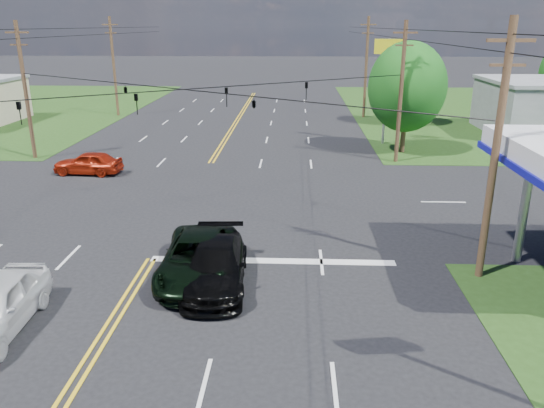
{
  "coord_description": "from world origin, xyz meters",
  "views": [
    {
      "loc": [
        5.84,
        -15.77,
        9.2
      ],
      "look_at": [
        4.9,
        6.0,
        1.8
      ],
      "focal_mm": 35.0,
      "sensor_mm": 36.0,
      "label": 1
    }
  ],
  "objects_px": {
    "pole_se": "(496,151)",
    "pole_ne": "(401,91)",
    "pole_right_far": "(366,66)",
    "pickup_dkgreen": "(198,258)",
    "tree_right_a": "(407,87)",
    "tree_right_b": "(408,80)",
    "suv_black": "(216,265)",
    "pole_left_far": "(114,66)",
    "pole_nw": "(25,89)"
  },
  "relations": [
    {
      "from": "pole_right_far",
      "to": "suv_black",
      "type": "height_order",
      "value": "pole_right_far"
    },
    {
      "from": "suv_black",
      "to": "pole_nw",
      "type": "bearing_deg",
      "value": 126.69
    },
    {
      "from": "pole_se",
      "to": "pole_ne",
      "type": "height_order",
      "value": "same"
    },
    {
      "from": "pole_ne",
      "to": "tree_right_b",
      "type": "bearing_deg",
      "value": 76.87
    },
    {
      "from": "pole_se",
      "to": "tree_right_a",
      "type": "xyz_separation_m",
      "value": [
        1.0,
        21.0,
        -0.05
      ]
    },
    {
      "from": "pickup_dkgreen",
      "to": "tree_right_a",
      "type": "bearing_deg",
      "value": 59.37
    },
    {
      "from": "pole_nw",
      "to": "pole_ne",
      "type": "bearing_deg",
      "value": 0.0
    },
    {
      "from": "pole_left_far",
      "to": "tree_right_b",
      "type": "bearing_deg",
      "value": -7.72
    },
    {
      "from": "pole_left_far",
      "to": "tree_right_a",
      "type": "height_order",
      "value": "pole_left_far"
    },
    {
      "from": "pickup_dkgreen",
      "to": "suv_black",
      "type": "distance_m",
      "value": 0.96
    },
    {
      "from": "pole_nw",
      "to": "pickup_dkgreen",
      "type": "bearing_deg",
      "value": -50.59
    },
    {
      "from": "pole_nw",
      "to": "pole_left_far",
      "type": "xyz_separation_m",
      "value": [
        0.0,
        19.0,
        0.25
      ]
    },
    {
      "from": "pole_ne",
      "to": "pole_se",
      "type": "bearing_deg",
      "value": -90.0
    },
    {
      "from": "pole_nw",
      "to": "pickup_dkgreen",
      "type": "relative_size",
      "value": 1.64
    },
    {
      "from": "tree_right_b",
      "to": "suv_black",
      "type": "relative_size",
      "value": 1.31
    },
    {
      "from": "pole_left_far",
      "to": "pickup_dkgreen",
      "type": "height_order",
      "value": "pole_left_far"
    },
    {
      "from": "pole_left_far",
      "to": "pole_right_far",
      "type": "relative_size",
      "value": 1.0
    },
    {
      "from": "pole_se",
      "to": "pole_nw",
      "type": "bearing_deg",
      "value": 145.3
    },
    {
      "from": "pickup_dkgreen",
      "to": "pole_se",
      "type": "bearing_deg",
      "value": 0.9
    },
    {
      "from": "pole_right_far",
      "to": "suv_black",
      "type": "distance_m",
      "value": 39.67
    },
    {
      "from": "tree_right_a",
      "to": "suv_black",
      "type": "bearing_deg",
      "value": -116.42
    },
    {
      "from": "pole_ne",
      "to": "tree_right_a",
      "type": "bearing_deg",
      "value": 71.57
    },
    {
      "from": "suv_black",
      "to": "pole_right_far",
      "type": "bearing_deg",
      "value": 72.1
    },
    {
      "from": "pole_ne",
      "to": "suv_black",
      "type": "height_order",
      "value": "pole_ne"
    },
    {
      "from": "tree_right_a",
      "to": "suv_black",
      "type": "xyz_separation_m",
      "value": [
        -11.0,
        -22.14,
        -4.08
      ]
    },
    {
      "from": "pickup_dkgreen",
      "to": "pole_ne",
      "type": "bearing_deg",
      "value": 57.88
    },
    {
      "from": "tree_right_b",
      "to": "pole_nw",
      "type": "bearing_deg",
      "value": -153.05
    },
    {
      "from": "pole_se",
      "to": "pole_ne",
      "type": "distance_m",
      "value": 18.0
    },
    {
      "from": "tree_right_b",
      "to": "pole_left_far",
      "type": "bearing_deg",
      "value": 172.28
    },
    {
      "from": "pole_left_far",
      "to": "pickup_dkgreen",
      "type": "relative_size",
      "value": 1.73
    },
    {
      "from": "pole_left_far",
      "to": "tree_right_a",
      "type": "bearing_deg",
      "value": -30.65
    },
    {
      "from": "tree_right_a",
      "to": "suv_black",
      "type": "height_order",
      "value": "tree_right_a"
    },
    {
      "from": "pole_nw",
      "to": "pickup_dkgreen",
      "type": "xyz_separation_m",
      "value": [
        15.24,
        -18.55,
        -4.11
      ]
    },
    {
      "from": "tree_right_b",
      "to": "pickup_dkgreen",
      "type": "bearing_deg",
      "value": -113.03
    },
    {
      "from": "pole_ne",
      "to": "pickup_dkgreen",
      "type": "height_order",
      "value": "pole_ne"
    },
    {
      "from": "suv_black",
      "to": "pickup_dkgreen",
      "type": "bearing_deg",
      "value": 138.93
    },
    {
      "from": "pole_nw",
      "to": "suv_black",
      "type": "bearing_deg",
      "value": -50.1
    },
    {
      "from": "tree_right_b",
      "to": "pickup_dkgreen",
      "type": "height_order",
      "value": "tree_right_b"
    },
    {
      "from": "pole_se",
      "to": "pickup_dkgreen",
      "type": "distance_m",
      "value": 11.53
    },
    {
      "from": "pole_ne",
      "to": "tree_right_b",
      "type": "height_order",
      "value": "pole_ne"
    },
    {
      "from": "pole_nw",
      "to": "tree_right_a",
      "type": "height_order",
      "value": "pole_nw"
    },
    {
      "from": "pole_left_far",
      "to": "tree_right_a",
      "type": "relative_size",
      "value": 1.22
    },
    {
      "from": "pole_se",
      "to": "tree_right_a",
      "type": "distance_m",
      "value": 21.02
    },
    {
      "from": "pole_se",
      "to": "pickup_dkgreen",
      "type": "bearing_deg",
      "value": -177.09
    },
    {
      "from": "tree_right_b",
      "to": "suv_black",
      "type": "height_order",
      "value": "tree_right_b"
    },
    {
      "from": "pole_right_far",
      "to": "pickup_dkgreen",
      "type": "xyz_separation_m",
      "value": [
        -10.76,
        -37.55,
        -4.36
      ]
    },
    {
      "from": "pole_nw",
      "to": "tree_right_a",
      "type": "distance_m",
      "value": 27.17
    },
    {
      "from": "pole_se",
      "to": "pole_left_far",
      "type": "distance_m",
      "value": 45.22
    },
    {
      "from": "tree_right_b",
      "to": "pole_ne",
      "type": "bearing_deg",
      "value": -103.13
    },
    {
      "from": "pole_left_far",
      "to": "pole_right_far",
      "type": "xyz_separation_m",
      "value": [
        26.0,
        0.0,
        0.0
      ]
    }
  ]
}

